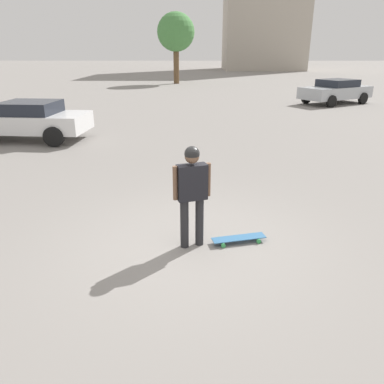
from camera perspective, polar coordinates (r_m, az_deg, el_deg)
ground_plane at (r=6.25m, az=0.00°, el=-8.11°), size 220.00×220.00×0.00m
person at (r=5.82m, az=0.00°, el=0.66°), size 0.34×0.59×1.68m
skateboard at (r=6.36m, az=7.14°, el=-7.02°), size 0.43×0.93×0.09m
car_parked_near at (r=14.56m, az=-23.51°, el=10.08°), size 2.25×4.15×1.35m
car_parked_far at (r=24.43m, az=21.06°, el=14.19°), size 3.86×4.73×1.40m
tree_distant at (r=36.97m, az=-2.48°, el=23.11°), size 3.41×3.41×6.24m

